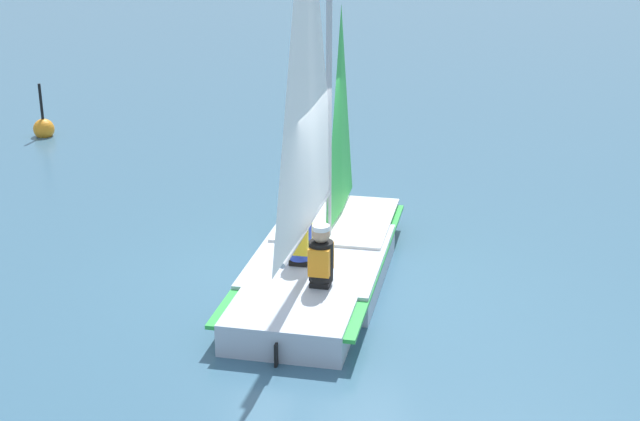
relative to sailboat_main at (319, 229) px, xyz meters
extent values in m
plane|color=#38607A|center=(-0.01, -0.07, -0.76)|extent=(260.00, 260.00, 0.00)
cube|color=#B2BCCC|center=(-0.01, -0.07, -0.56)|extent=(2.21, 2.82, 0.39)
cube|color=#B2BCCC|center=(-0.41, -1.80, -0.56)|extent=(1.14, 1.23, 0.39)
cube|color=#B2BCCC|center=(0.38, 1.67, -0.56)|extent=(1.64, 1.34, 0.39)
cube|color=green|center=(-0.01, -0.07, -0.44)|extent=(2.66, 4.73, 0.05)
cube|color=silver|center=(-0.29, -1.29, -0.35)|extent=(1.98, 2.35, 0.04)
cylinder|color=#B7B7BC|center=(-0.14, -0.62, 2.21)|extent=(0.08, 0.08, 5.16)
cylinder|color=#B7B7BC|center=(0.15, 0.65, 0.31)|extent=(0.65, 2.55, 0.07)
pyramid|color=white|center=(0.15, 0.65, 2.50)|extent=(0.60, 2.42, 4.33)
pyramid|color=green|center=(-0.33, -1.45, 1.23)|extent=(0.39, 1.51, 3.00)
cube|color=black|center=(0.51, 2.23, -0.62)|extent=(0.05, 0.08, 0.27)
cube|color=black|center=(0.25, 0.26, -0.53)|extent=(0.30, 0.33, 0.45)
cylinder|color=blue|center=(0.25, 0.26, -0.05)|extent=(0.36, 0.36, 0.50)
cube|color=yellow|center=(0.25, 0.26, -0.03)|extent=(0.33, 0.39, 0.35)
sphere|color=brown|center=(0.25, 0.26, 0.29)|extent=(0.22, 0.22, 0.22)
cube|color=black|center=(-0.01, 0.94, -0.53)|extent=(0.30, 0.33, 0.45)
cylinder|color=black|center=(-0.01, 0.94, -0.05)|extent=(0.36, 0.36, 0.50)
cube|color=orange|center=(-0.01, 0.94, -0.03)|extent=(0.33, 0.39, 0.35)
sphere|color=tan|center=(-0.01, 0.94, 0.29)|extent=(0.22, 0.22, 0.22)
cylinder|color=white|center=(-0.01, 0.94, 0.38)|extent=(0.25, 0.25, 0.06)
sphere|color=orange|center=(5.71, -7.53, -0.61)|extent=(0.44, 0.44, 0.44)
cylinder|color=black|center=(5.71, -7.53, -0.04)|extent=(0.06, 0.06, 0.82)
camera|label=1|loc=(0.18, 10.88, 4.21)|focal=50.00mm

